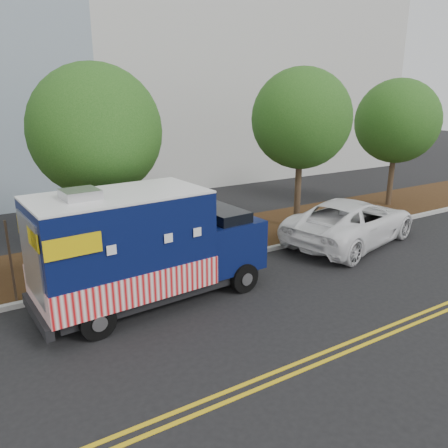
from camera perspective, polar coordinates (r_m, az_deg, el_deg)
ground at (r=12.62m, az=-8.19°, el=-9.36°), size 120.00×120.00×0.00m
curb at (r=13.78m, az=-10.54°, el=-6.82°), size 120.00×0.18×0.15m
mulch_strip at (r=15.63m, az=-13.34°, el=-4.11°), size 120.00×4.00×0.15m
centerline_near at (r=9.25m, az=3.57°, el=-19.86°), size 120.00×0.10×0.01m
centerline_far at (r=9.09m, az=4.53°, el=-20.64°), size 120.00×0.10×0.01m
tree_b at (r=14.78m, az=-16.39°, el=11.56°), size 4.22×4.22×6.47m
tree_c at (r=17.75m, az=10.06°, el=13.36°), size 3.91×3.91×6.51m
tree_d at (r=22.83m, az=21.68°, el=12.36°), size 3.94×3.94×6.20m
sign_post at (r=12.82m, az=-26.05°, el=-4.72°), size 0.06×0.06×2.40m
food_truck at (r=11.81m, az=-10.67°, el=-3.38°), size 6.51×2.83×3.35m
white_car at (r=17.26m, az=16.33°, el=0.36°), size 6.60×4.19×1.70m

